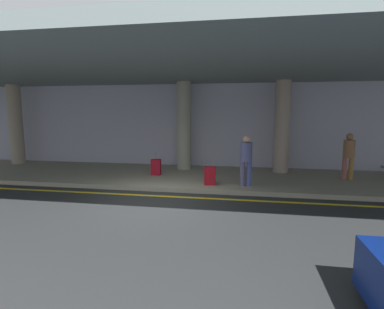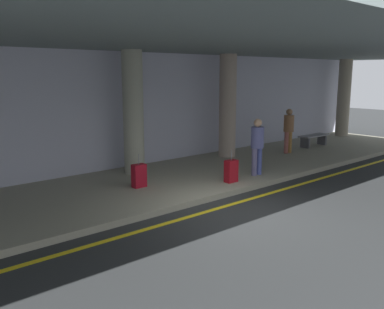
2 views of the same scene
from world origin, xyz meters
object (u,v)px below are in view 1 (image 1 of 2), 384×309
Objects in this scene: support_column_center at (282,127)px; suitcase_upright_primary at (156,167)px; support_column_left_mid at (184,126)px; suitcase_upright_secondary at (210,176)px; support_column_far_left at (16,125)px; person_waiting_for_ride at (349,153)px; traveler_with_luggage at (246,157)px.

suitcase_upright_primary is (-4.81, -1.46, -1.51)m from support_column_center.
support_column_left_mid is 4.06× the size of suitcase_upright_secondary.
support_column_center is (12.00, 0.00, 0.00)m from support_column_far_left.
suitcase_upright_secondary is (-4.78, -1.60, -0.65)m from person_waiting_for_ride.
person_waiting_for_ride is at bearing -4.35° from support_column_far_left.
support_column_center is 4.02m from suitcase_upright_secondary.
support_column_far_left is 7.49m from suitcase_upright_primary.
suitcase_upright_primary is at bearing -163.18° from support_column_center.
traveler_with_luggage is at bearing -13.80° from support_column_far_left.
suitcase_upright_primary is at bearing -11.45° from support_column_far_left.
suitcase_upright_primary is at bearing 156.32° from suitcase_upright_secondary.
support_column_far_left is at bearing 144.73° from suitcase_upright_primary.
suitcase_upright_secondary is at bearing -126.54° from person_waiting_for_ride.
support_column_center is 2.60m from person_waiting_for_ride.
support_column_center is (4.00, 0.00, 0.00)m from support_column_left_mid.
support_column_left_mid and support_column_center have the same top height.
support_column_far_left reaches higher than suitcase_upright_secondary.
traveler_with_luggage is (10.60, -2.60, -0.86)m from support_column_far_left.
suitcase_upright_primary is 1.00× the size of suitcase_upright_secondary.
support_column_far_left is 4.06× the size of suitcase_upright_secondary.
traveler_with_luggage is 1.35m from suitcase_upright_secondary.
traveler_with_luggage reaches higher than suitcase_upright_primary.
support_column_far_left is 12.00m from support_column_center.
support_column_left_mid reaches higher than person_waiting_for_ride.
support_column_far_left is 10.95m from traveler_with_luggage.
suitcase_upright_primary is (-0.81, -1.46, -1.51)m from support_column_left_mid.
person_waiting_for_ride is at bearing 23.72° from suitcase_upright_secondary.
support_column_left_mid is 2.25m from suitcase_upright_primary.
person_waiting_for_ride is at bearing -9.88° from support_column_left_mid.
traveler_with_luggage is (2.60, -2.60, -0.86)m from support_column_left_mid.
suitcase_upright_secondary is at bearing -62.14° from support_column_left_mid.
support_column_far_left reaches higher than suitcase_upright_primary.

